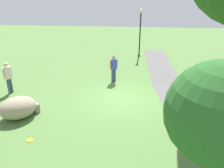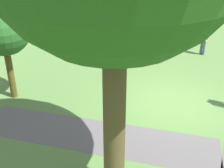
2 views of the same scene
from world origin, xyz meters
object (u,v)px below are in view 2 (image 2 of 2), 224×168
woman_with_handbag (120,36)px  passerby_on_path (204,38)px  young_tree_near_path (3,29)px  lawn_boulder (153,50)px  handbag_on_grass (134,46)px  backpack_by_boulder (160,60)px  frisbee_on_grass (119,61)px

woman_with_handbag → passerby_on_path: (-4.30, -1.48, 0.05)m
young_tree_near_path → woman_with_handbag: bearing=-106.2°
lawn_boulder → passerby_on_path: passerby_on_path is taller
handbag_on_grass → backpack_by_boulder: size_ratio=0.96×
passerby_on_path → frisbee_on_grass: passerby_on_path is taller
woman_with_handbag → young_tree_near_path: bearing=73.8°
young_tree_near_path → lawn_boulder: size_ratio=2.06×
passerby_on_path → handbag_on_grass: (3.74, 0.68, -0.83)m
young_tree_near_path → woman_with_handbag: (-1.91, -6.59, -1.92)m
young_tree_near_path → handbag_on_grass: young_tree_near_path is taller
young_tree_near_path → frisbee_on_grass: young_tree_near_path is taller
passerby_on_path → woman_with_handbag: bearing=18.9°
handbag_on_grass → frisbee_on_grass: (0.05, 2.12, -0.13)m
lawn_boulder → woman_with_handbag: size_ratio=1.18×
handbag_on_grass → frisbee_on_grass: size_ratio=1.60×
lawn_boulder → handbag_on_grass: bearing=-34.4°
passerby_on_path → handbag_on_grass: bearing=10.3°
young_tree_near_path → woman_with_handbag: young_tree_near_path is taller
passerby_on_path → backpack_by_boulder: bearing=50.9°
young_tree_near_path → frisbee_on_grass: size_ratio=16.19×
woman_with_handbag → backpack_by_boulder: 2.72m
woman_with_handbag → frisbee_on_grass: bearing=111.2°
young_tree_near_path → frisbee_on_grass: (-2.43, -5.27, -2.83)m
frisbee_on_grass → woman_with_handbag: bearing=-68.8°
backpack_by_boulder → woman_with_handbag: bearing=-16.0°
woman_with_handbag → frisbee_on_grass: size_ratio=6.66×
passerby_on_path → frisbee_on_grass: bearing=36.4°
lawn_boulder → frisbee_on_grass: size_ratio=7.87×
frisbee_on_grass → young_tree_near_path: bearing=65.3°
woman_with_handbag → passerby_on_path: size_ratio=0.95×
woman_with_handbag → passerby_on_path: bearing=-161.1°
passerby_on_path → handbag_on_grass: passerby_on_path is taller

